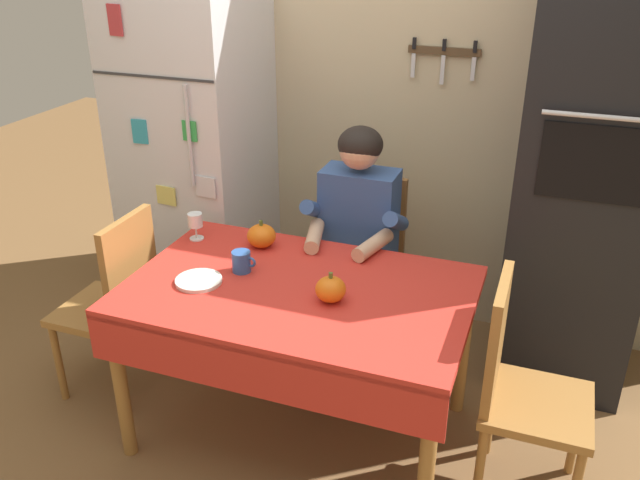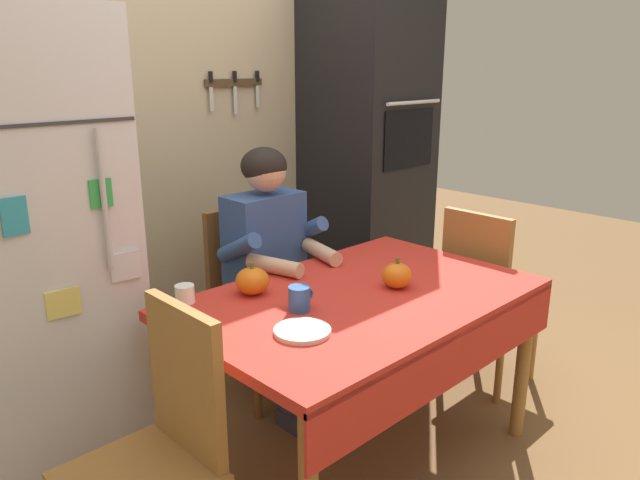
{
  "view_description": "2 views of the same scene",
  "coord_description": "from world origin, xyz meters",
  "views": [
    {
      "loc": [
        0.9,
        -2.09,
        2.08
      ],
      "look_at": [
        0.03,
        0.27,
        0.88
      ],
      "focal_mm": 37.42,
      "sensor_mm": 36.0,
      "label": 1
    },
    {
      "loc": [
        -1.63,
        -1.36,
        1.61
      ],
      "look_at": [
        -0.02,
        0.29,
        0.92
      ],
      "focal_mm": 33.73,
      "sensor_mm": 36.0,
      "label": 2
    }
  ],
  "objects": [
    {
      "name": "ground_plane",
      "position": [
        0.0,
        0.0,
        0.0
      ],
      "size": [
        10.0,
        10.0,
        0.0
      ],
      "primitive_type": "plane",
      "color": "brown",
      "rests_on": "ground"
    },
    {
      "name": "back_wall_assembly",
      "position": [
        0.05,
        1.35,
        1.3
      ],
      "size": [
        3.7,
        0.13,
        2.6
      ],
      "color": "#BCAD89",
      "rests_on": "ground"
    },
    {
      "name": "refrigerator",
      "position": [
        -0.95,
        0.96,
        0.9
      ],
      "size": [
        0.68,
        0.71,
        1.8
      ],
      "color": "silver",
      "rests_on": "ground"
    },
    {
      "name": "wall_oven",
      "position": [
        1.05,
        1.0,
        1.05
      ],
      "size": [
        0.6,
        0.64,
        2.1
      ],
      "color": "black",
      "rests_on": "ground"
    },
    {
      "name": "dining_table",
      "position": [
        0.0,
        0.08,
        0.66
      ],
      "size": [
        1.4,
        0.9,
        0.74
      ],
      "color": "#9E6B33",
      "rests_on": "ground"
    },
    {
      "name": "chair_behind_person",
      "position": [
        0.05,
        0.87,
        0.51
      ],
      "size": [
        0.4,
        0.4,
        0.93
      ],
      "color": "brown",
      "rests_on": "ground"
    },
    {
      "name": "seated_person",
      "position": [
        0.05,
        0.68,
        0.74
      ],
      "size": [
        0.47,
        0.55,
        1.25
      ],
      "color": "#38384C",
      "rests_on": "ground"
    },
    {
      "name": "chair_left_side",
      "position": [
        -0.9,
        0.08,
        0.51
      ],
      "size": [
        0.4,
        0.4,
        0.93
      ],
      "color": "#9E6B33",
      "rests_on": "ground"
    },
    {
      "name": "chair_right_side",
      "position": [
        0.9,
        0.08,
        0.51
      ],
      "size": [
        0.4,
        0.4,
        0.93
      ],
      "color": "#9E6B33",
      "rests_on": "ground"
    },
    {
      "name": "coffee_mug",
      "position": [
        -0.28,
        0.14,
        0.79
      ],
      "size": [
        0.11,
        0.08,
        0.09
      ],
      "color": "#2D569E",
      "rests_on": "dining_table"
    },
    {
      "name": "wine_glass",
      "position": [
        -0.62,
        0.36,
        0.83
      ],
      "size": [
        0.07,
        0.07,
        0.13
      ],
      "color": "white",
      "rests_on": "dining_table"
    },
    {
      "name": "pumpkin_large",
      "position": [
        0.16,
        0.04,
        0.79
      ],
      "size": [
        0.12,
        0.12,
        0.12
      ],
      "color": "orange",
      "rests_on": "dining_table"
    },
    {
      "name": "pumpkin_medium",
      "position": [
        -0.3,
        0.39,
        0.79
      ],
      "size": [
        0.13,
        0.13,
        0.13
      ],
      "color": "orange",
      "rests_on": "dining_table"
    },
    {
      "name": "serving_tray",
      "position": [
        -0.4,
        -0.01,
        0.75
      ],
      "size": [
        0.19,
        0.19,
        0.02
      ],
      "primitive_type": "cylinder",
      "color": "silver",
      "rests_on": "dining_table"
    }
  ]
}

